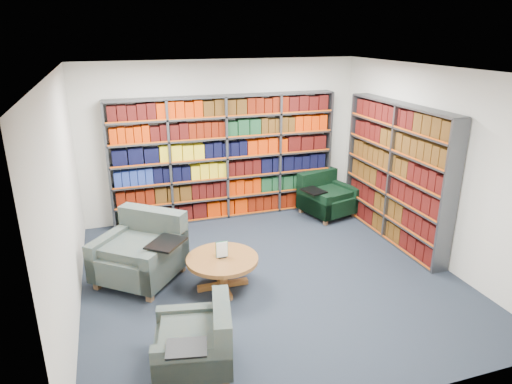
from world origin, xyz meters
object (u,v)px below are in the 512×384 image
object	(u,v)px
chair_green_right	(325,198)
chair_teal_left	(143,253)
coffee_table	(222,264)
chair_teal_front	(200,342)

from	to	relation	value
chair_green_right	chair_teal_left	bearing A→B (deg)	-158.67
coffee_table	chair_teal_left	bearing A→B (deg)	146.59
chair_teal_left	chair_teal_front	xyz separation A→B (m)	(0.38, -2.02, -0.08)
chair_teal_left	chair_green_right	world-z (taller)	chair_teal_left
chair_green_right	coffee_table	size ratio (longest dim) A/B	1.16
chair_green_right	coffee_table	xyz separation A→B (m)	(-2.47, -1.97, 0.05)
chair_teal_left	chair_teal_front	size ratio (longest dim) A/B	1.43
chair_teal_left	coffee_table	distance (m)	1.15
chair_teal_left	chair_green_right	distance (m)	3.68
chair_green_right	chair_teal_front	size ratio (longest dim) A/B	1.12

